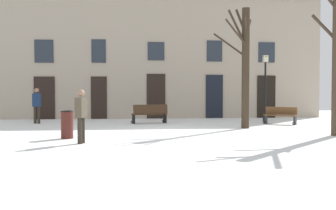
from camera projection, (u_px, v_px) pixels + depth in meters
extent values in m
plane|color=white|center=(172.00, 132.00, 14.10)|extent=(32.13, 32.13, 0.00)
cube|color=tan|center=(158.00, 54.00, 21.85)|extent=(20.08, 0.40, 7.68)
cube|color=black|center=(44.00, 98.00, 21.09)|extent=(1.18, 0.08, 2.46)
cube|color=#262D38|center=(44.00, 51.00, 21.00)|extent=(1.06, 0.06, 1.31)
cube|color=black|center=(99.00, 98.00, 21.39)|extent=(0.91, 0.08, 2.48)
cube|color=#262D38|center=(99.00, 51.00, 21.30)|extent=(0.82, 0.06, 1.36)
cube|color=black|center=(156.00, 96.00, 21.71)|extent=(1.10, 0.08, 2.65)
cube|color=#262D38|center=(156.00, 51.00, 21.62)|extent=(0.99, 0.06, 1.08)
cube|color=black|center=(214.00, 97.00, 22.05)|extent=(1.04, 0.08, 2.61)
cube|color=#262D38|center=(214.00, 51.00, 21.96)|extent=(0.93, 0.06, 1.26)
cube|color=black|center=(266.00, 97.00, 22.36)|extent=(1.13, 0.08, 2.58)
cube|color=#262D38|center=(267.00, 52.00, 22.27)|extent=(1.02, 0.06, 1.22)
cylinder|color=#423326|center=(325.00, 28.00, 13.23)|extent=(0.74, 0.82, 1.12)
cylinder|color=#382B1E|center=(246.00, 68.00, 15.68)|extent=(0.33, 0.33, 5.14)
cylinder|color=#382B1E|center=(236.00, 33.00, 15.08)|extent=(1.21, 1.09, 0.93)
cylinder|color=#382B1E|center=(230.00, 45.00, 15.93)|extent=(1.31, 0.79, 1.12)
cylinder|color=#382B1E|center=(241.00, 22.00, 16.14)|extent=(0.22, 1.18, 1.32)
cylinder|color=#382B1E|center=(248.00, 29.00, 16.06)|extent=(0.58, 0.94, 1.03)
cylinder|color=#382B1E|center=(246.00, 24.00, 15.17)|extent=(0.40, 0.94, 0.61)
cylinder|color=#382B1E|center=(237.00, 28.00, 15.44)|extent=(0.94, 0.40, 1.49)
cylinder|color=black|center=(265.00, 92.00, 19.58)|extent=(0.10, 0.10, 3.16)
cylinder|color=black|center=(265.00, 119.00, 19.63)|extent=(0.22, 0.22, 0.20)
cube|color=beige|center=(265.00, 59.00, 19.52)|extent=(0.24, 0.24, 0.36)
cone|color=black|center=(266.00, 55.00, 19.52)|extent=(0.30, 0.30, 0.14)
cylinder|color=#4C1E19|center=(67.00, 125.00, 12.21)|extent=(0.40, 0.40, 0.90)
torus|color=black|center=(67.00, 111.00, 12.19)|extent=(0.43, 0.43, 0.04)
cube|color=brown|center=(280.00, 115.00, 17.78)|extent=(1.50, 1.30, 0.05)
cube|color=brown|center=(281.00, 111.00, 17.95)|extent=(1.28, 1.00, 0.37)
cube|color=black|center=(266.00, 119.00, 18.15)|extent=(0.30, 0.37, 0.43)
torus|color=black|center=(265.00, 122.00, 18.00)|extent=(0.15, 0.13, 0.17)
cube|color=black|center=(295.00, 120.00, 17.42)|extent=(0.30, 0.37, 0.43)
torus|color=black|center=(294.00, 123.00, 17.26)|extent=(0.15, 0.13, 0.17)
cube|color=#3D2819|center=(149.00, 114.00, 18.26)|extent=(1.80, 0.85, 0.05)
cube|color=#3D2819|center=(151.00, 109.00, 18.05)|extent=(1.71, 0.48, 0.44)
cube|color=black|center=(165.00, 118.00, 18.53)|extent=(0.15, 0.42, 0.46)
torus|color=black|center=(164.00, 121.00, 18.71)|extent=(0.17, 0.07, 0.17)
cube|color=black|center=(134.00, 119.00, 18.01)|extent=(0.15, 0.42, 0.46)
torus|color=black|center=(133.00, 122.00, 18.19)|extent=(0.17, 0.07, 0.17)
cylinder|color=#2D271E|center=(83.00, 130.00, 11.08)|extent=(0.14, 0.14, 0.78)
cylinder|color=#2D271E|center=(80.00, 131.00, 10.90)|extent=(0.14, 0.14, 0.78)
cube|color=#4C4233|center=(81.00, 108.00, 10.97)|extent=(0.33, 0.43, 0.60)
sphere|color=#9E755B|center=(81.00, 93.00, 10.95)|extent=(0.21, 0.21, 0.21)
cylinder|color=#2D271E|center=(35.00, 115.00, 18.13)|extent=(0.14, 0.14, 0.85)
cylinder|color=#2D271E|center=(39.00, 115.00, 18.12)|extent=(0.14, 0.14, 0.85)
cube|color=navy|center=(37.00, 100.00, 18.10)|extent=(0.41, 0.27, 0.65)
sphere|color=#9E755B|center=(37.00, 90.00, 18.09)|extent=(0.23, 0.23, 0.23)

